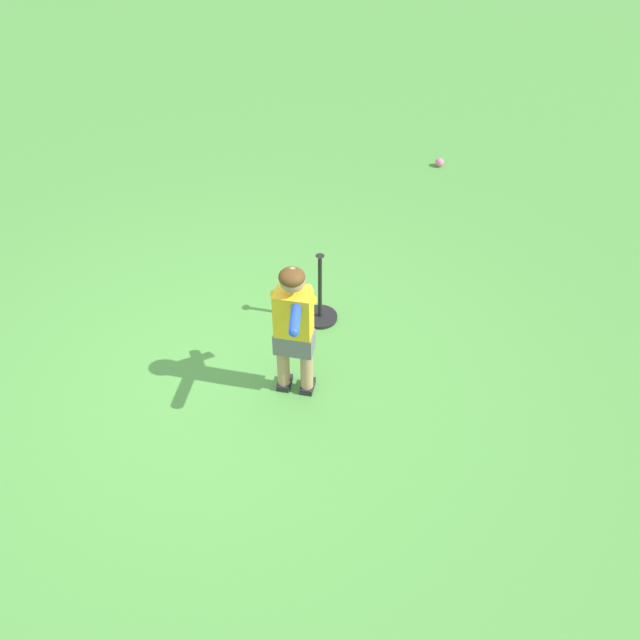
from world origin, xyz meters
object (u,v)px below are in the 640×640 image
at_px(play_ball_center_lawn, 294,289).
at_px(batting_tee, 320,308).
at_px(play_ball_near_batter, 440,162).
at_px(child_batter, 294,321).

distance_m(play_ball_center_lawn, batting_tee, 0.39).
bearing_deg(batting_tee, play_ball_near_batter, 99.23).
xyz_separation_m(child_batter, play_ball_center_lawn, (-0.69, 0.87, -0.60)).
xyz_separation_m(play_ball_near_batter, batting_tee, (0.45, -2.79, 0.06)).
xyz_separation_m(child_batter, batting_tee, (-0.33, 0.74, -0.55)).
height_order(play_ball_center_lawn, play_ball_near_batter, same).
xyz_separation_m(child_batter, play_ball_near_batter, (-0.78, 3.53, -0.60)).
xyz_separation_m(play_ball_center_lawn, play_ball_near_batter, (-0.09, 2.65, 0.00)).
distance_m(child_batter, play_ball_near_batter, 3.66).
bearing_deg(child_batter, play_ball_near_batter, 102.46).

